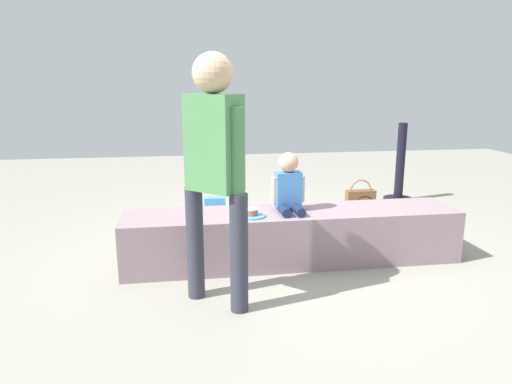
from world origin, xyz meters
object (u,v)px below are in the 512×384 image
(gift_bag, at_px, (215,208))
(cake_box_white, at_px, (215,223))
(cake_plate, at_px, (252,214))
(child_seated, at_px, (289,186))
(handbag_brown_canvas, at_px, (360,201))
(adult_standing, at_px, (214,159))
(handbag_black_leather, at_px, (364,217))
(water_bottle_near_gift, at_px, (183,223))

(gift_bag, height_order, cake_box_white, gift_bag)
(cake_plate, relative_size, gift_bag, 0.76)
(child_seated, relative_size, cake_plate, 2.16)
(cake_box_white, bearing_deg, handbag_brown_canvas, 13.96)
(adult_standing, distance_m, handbag_black_leather, 2.29)
(child_seated, relative_size, adult_standing, 0.29)
(gift_bag, relative_size, water_bottle_near_gift, 1.47)
(child_seated, bearing_deg, handbag_black_leather, 36.76)
(child_seated, xyz_separation_m, cake_box_white, (-0.55, 0.91, -0.57))
(water_bottle_near_gift, bearing_deg, cake_plate, -61.73)
(child_seated, height_order, cake_plate, child_seated)
(handbag_black_leather, relative_size, handbag_brown_canvas, 0.92)
(child_seated, height_order, cake_box_white, child_seated)
(cake_plate, height_order, cake_box_white, cake_plate)
(child_seated, xyz_separation_m, handbag_black_leather, (0.96, 0.71, -0.52))
(gift_bag, bearing_deg, child_seated, -67.96)
(adult_standing, height_order, cake_box_white, adult_standing)
(water_bottle_near_gift, bearing_deg, child_seated, -46.07)
(adult_standing, xyz_separation_m, handbag_brown_canvas, (1.80, 2.02, -0.86))
(adult_standing, distance_m, gift_bag, 2.18)
(cake_plate, distance_m, water_bottle_near_gift, 1.22)
(adult_standing, relative_size, water_bottle_near_gift, 8.19)
(child_seated, relative_size, water_bottle_near_gift, 2.41)
(child_seated, relative_size, handbag_black_leather, 1.37)
(water_bottle_near_gift, bearing_deg, handbag_black_leather, -5.92)
(adult_standing, height_order, cake_plate, adult_standing)
(adult_standing, xyz_separation_m, cake_plate, (0.32, 0.57, -0.54))
(child_seated, relative_size, gift_bag, 1.64)
(cake_box_white, height_order, handbag_black_leather, handbag_black_leather)
(gift_bag, height_order, water_bottle_near_gift, gift_bag)
(adult_standing, distance_m, water_bottle_near_gift, 1.84)
(gift_bag, height_order, handbag_brown_canvas, handbag_brown_canvas)
(cake_plate, height_order, water_bottle_near_gift, cake_plate)
(child_seated, distance_m, cake_box_white, 1.21)
(handbag_black_leather, bearing_deg, child_seated, -143.24)
(adult_standing, xyz_separation_m, water_bottle_near_gift, (-0.23, 1.59, -0.90))
(child_seated, height_order, handbag_brown_canvas, child_seated)
(cake_plate, relative_size, handbag_black_leather, 0.63)
(adult_standing, relative_size, handbag_black_leather, 4.66)
(child_seated, xyz_separation_m, cake_plate, (-0.32, -0.12, -0.19))
(cake_plate, bearing_deg, handbag_black_leather, 33.06)
(gift_bag, xyz_separation_m, cake_box_white, (-0.03, -0.40, -0.05))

